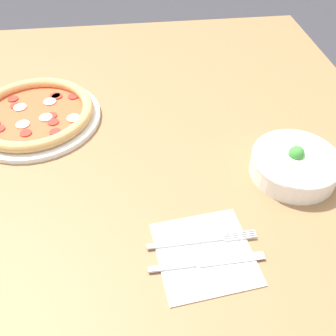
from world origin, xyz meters
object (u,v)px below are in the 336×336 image
pizza (35,114)px  knife (202,263)px  fork (201,241)px  bowl (295,163)px

pizza → knife: size_ratio=1.57×
pizza → fork: bearing=40.0°
pizza → bowl: 0.61m
bowl → fork: bowl is taller
fork → knife: bearing=-99.6°
pizza → knife: bearing=36.5°
pizza → bowl: bowl is taller
pizza → fork: size_ratio=1.60×
knife → fork: bearing=80.4°
fork → pizza: bearing=128.9°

